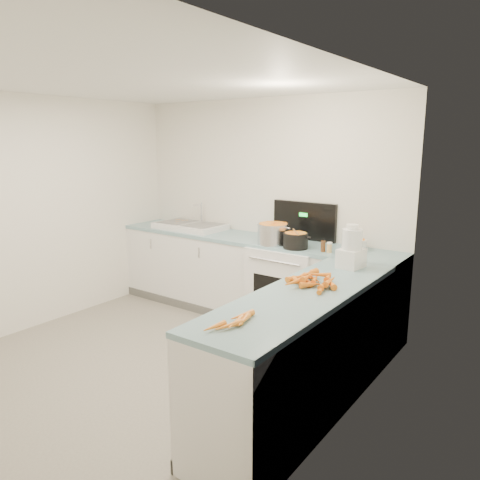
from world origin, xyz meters
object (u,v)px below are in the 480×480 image
Objects in this scene: sink at (190,226)px; extract_bottle at (323,246)px; food_processor at (352,249)px; stove at (290,285)px; steel_pot at (273,235)px; mixing_bowl at (354,245)px; spice_jar at (329,248)px; black_pot at (296,242)px.

extract_bottle is (1.90, -0.16, 0.02)m from sink.
food_processor is at bearing -40.74° from extract_bottle.
stove is 4.14× the size of steel_pot.
extract_bottle is at bearing -1.57° from steel_pot.
steel_pot is 1.34× the size of mixing_bowl.
spice_jar is at bearing -14.42° from stove.
extract_bottle is 0.06m from spice_jar.
steel_pot is at bearing -139.78° from stove.
mixing_bowl is 0.28m from spice_jar.
stove reaches higher than extract_bottle.
stove is 1.54m from sink.
stove is 15.73× the size of spice_jar.
spice_jar is at bearing -124.12° from mixing_bowl.
food_processor is at bearing -21.27° from steel_pot.
steel_pot is 3.80× the size of spice_jar.
spice_jar is (0.51, -0.13, 0.51)m from stove.
sink is at bearing 173.50° from black_pot.
sink is 1.61m from black_pot.
extract_bottle is (0.45, -0.14, 0.52)m from stove.
stove is at bearing -0.62° from sink.
mixing_bowl is 2.15× the size of extract_bottle.
food_processor is at bearing -26.02° from black_pot.
mixing_bowl and extract_bottle have the same top height.
food_processor reaches higher than extract_bottle.
mixing_bowl is 0.33m from extract_bottle.
mixing_bowl is at bearing 48.04° from extract_bottle.
spice_jar is (1.96, -0.15, 0.01)m from sink.
steel_pot reaches higher than black_pot.
extract_bottle is at bearing -131.96° from mixing_bowl.
food_processor is at bearing -45.73° from spice_jar.
spice_jar is at bearing 134.27° from food_processor.
black_pot reaches higher than extract_bottle.
steel_pot is at bearing 158.73° from food_processor.
stove is 1.22m from food_processor.
mixing_bowl is (0.67, 0.10, 0.52)m from stove.
sink is at bearing 179.38° from stove.
stove is at bearing 149.35° from food_processor.
sink is 2.12m from mixing_bowl.
black_pot is (0.15, -0.17, 0.54)m from stove.
stove is at bearing 165.58° from spice_jar.
food_processor is (0.23, -0.64, 0.11)m from mixing_bowl.
mixing_bowl is at bearing 15.74° from steel_pot.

